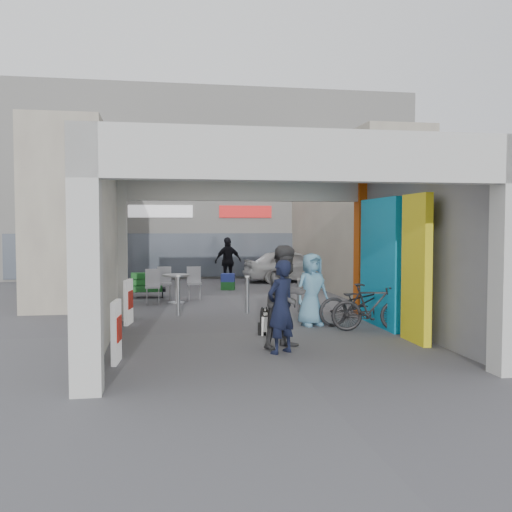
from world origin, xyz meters
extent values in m
plane|color=#4F4F53|center=(0.00, 0.00, 0.00)|extent=(90.00, 90.00, 0.00)
cube|color=beige|center=(-3.00, -4.00, 1.75)|extent=(0.40, 0.40, 3.50)
cube|color=beige|center=(-3.00, 2.00, 1.75)|extent=(0.40, 0.40, 3.50)
cube|color=beige|center=(3.00, -4.00, 1.75)|extent=(0.40, 0.40, 3.50)
cube|color=#C84C0B|center=(3.00, 2.00, 1.75)|extent=(0.40, 0.40, 3.50)
plane|color=silver|center=(-3.00, -1.00, 1.75)|extent=(0.00, 6.40, 6.40)
plane|color=gray|center=(3.00, -1.00, 1.75)|extent=(0.00, 6.40, 6.40)
cube|color=#0C8DC1|center=(2.70, 0.20, 1.40)|extent=(0.15, 2.00, 2.80)
cube|color=yellow|center=(2.70, -1.60, 1.40)|extent=(0.15, 1.00, 2.80)
plane|color=#AFAEAA|center=(0.00, -1.00, 3.50)|extent=(6.40, 6.40, 0.00)
cube|color=beige|center=(0.00, 2.05, 3.15)|extent=(6.40, 0.30, 0.70)
cube|color=beige|center=(0.00, -4.05, 3.15)|extent=(6.40, 0.30, 0.70)
cube|color=white|center=(0.00, 2.22, 3.10)|extent=(4.20, 0.05, 0.55)
cube|color=silver|center=(0.00, 14.00, 4.00)|extent=(18.00, 4.00, 8.00)
cube|color=#515966|center=(0.00, 11.95, 1.00)|extent=(16.20, 0.06, 1.80)
cube|color=white|center=(-2.00, 11.96, 2.80)|extent=(2.60, 0.06, 0.50)
cube|color=red|center=(1.50, 11.96, 2.80)|extent=(2.20, 0.06, 0.50)
cube|color=#B5AD96|center=(-4.50, 7.50, 2.50)|extent=(2.00, 9.00, 5.00)
cube|color=#B5AD96|center=(4.50, 7.50, 2.50)|extent=(2.00, 9.00, 5.00)
cylinder|color=#92959A|center=(-1.61, 2.31, 0.49)|extent=(0.09, 0.09, 0.98)
cylinder|color=#92959A|center=(0.12, 2.50, 0.46)|extent=(0.09, 0.09, 0.93)
cylinder|color=#92959A|center=(1.46, 2.52, 0.42)|extent=(0.09, 0.09, 0.84)
cube|color=white|center=(-2.75, -2.31, 0.50)|extent=(0.13, 0.56, 1.00)
cube|color=red|center=(-2.71, -2.31, 0.55)|extent=(0.08, 0.39, 0.40)
cube|color=white|center=(-2.75, 1.35, 0.50)|extent=(0.18, 0.56, 1.00)
cube|color=red|center=(-2.71, 1.35, 0.55)|extent=(0.11, 0.39, 0.40)
cylinder|color=#AAA9AF|center=(-1.59, 4.77, 0.39)|extent=(0.07, 0.07, 0.79)
cylinder|color=#AAA9AF|center=(-1.59, 4.77, 0.01)|extent=(0.48, 0.48, 0.02)
cylinder|color=#AAA9AF|center=(-1.59, 4.77, 0.79)|extent=(0.77, 0.77, 0.05)
cube|color=#AAA9AF|center=(-2.25, 4.55, 0.25)|extent=(0.42, 0.42, 0.49)
cube|color=#AAA9AF|center=(-2.25, 4.75, 0.73)|extent=(0.42, 0.05, 0.49)
cube|color=#AAA9AF|center=(-1.04, 5.32, 0.25)|extent=(0.42, 0.42, 0.49)
cube|color=#AAA9AF|center=(-1.04, 5.52, 0.73)|extent=(0.42, 0.05, 0.49)
cube|color=#AAA9AF|center=(-1.92, 5.43, 0.25)|extent=(0.42, 0.42, 0.49)
cube|color=#AAA9AF|center=(-1.92, 5.62, 0.73)|extent=(0.42, 0.05, 0.49)
cube|color=black|center=(-2.45, 6.16, 0.14)|extent=(1.14, 0.57, 0.28)
cube|color=#17531D|center=(-2.45, 6.02, 0.28)|extent=(0.95, 0.33, 0.17)
cube|color=#17531D|center=(-2.45, 6.16, 0.47)|extent=(0.95, 0.33, 0.17)
cube|color=#17531D|center=(-2.45, 6.30, 0.66)|extent=(0.95, 0.33, 0.17)
cube|color=#17531D|center=(0.27, 7.85, 0.14)|extent=(0.52, 0.45, 0.28)
cube|color=#283796|center=(0.27, 7.85, 0.42)|extent=(0.52, 0.45, 0.28)
cube|color=black|center=(0.01, -0.32, 0.11)|extent=(0.22, 0.29, 0.22)
cube|color=black|center=(0.01, -0.44, 0.27)|extent=(0.17, 0.14, 0.32)
cube|color=white|center=(0.01, -0.52, 0.23)|extent=(0.13, 0.03, 0.31)
cylinder|color=white|center=(-0.04, -0.50, 0.13)|extent=(0.04, 0.04, 0.25)
cylinder|color=white|center=(0.06, -0.50, 0.13)|extent=(0.04, 0.04, 0.25)
sphere|color=black|center=(0.01, -0.46, 0.47)|extent=(0.17, 0.17, 0.17)
cube|color=white|center=(0.01, -0.55, 0.45)|extent=(0.07, 0.11, 0.05)
cone|color=black|center=(-0.03, -0.42, 0.55)|extent=(0.06, 0.06, 0.07)
cone|color=black|center=(0.06, -0.42, 0.55)|extent=(0.06, 0.06, 0.07)
imported|color=black|center=(0.00, -2.08, 0.81)|extent=(0.71, 0.65, 1.62)
imported|color=#3B3B3D|center=(0.19, -1.69, 0.93)|extent=(1.13, 1.07, 1.85)
imported|color=#5C91B3|center=(1.25, 0.49, 0.80)|extent=(0.90, 0.73, 1.60)
imported|color=black|center=(0.46, 9.39, 0.89)|extent=(1.13, 0.73, 1.78)
imported|color=black|center=(2.30, 0.32, 0.50)|extent=(1.92, 0.75, 0.99)
imported|color=black|center=(2.30, -0.36, 0.50)|extent=(1.72, 0.76, 1.00)
imported|color=white|center=(3.08, 10.33, 0.63)|extent=(3.85, 1.86, 1.27)
camera|label=1|loc=(-2.05, -11.61, 2.19)|focal=40.00mm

